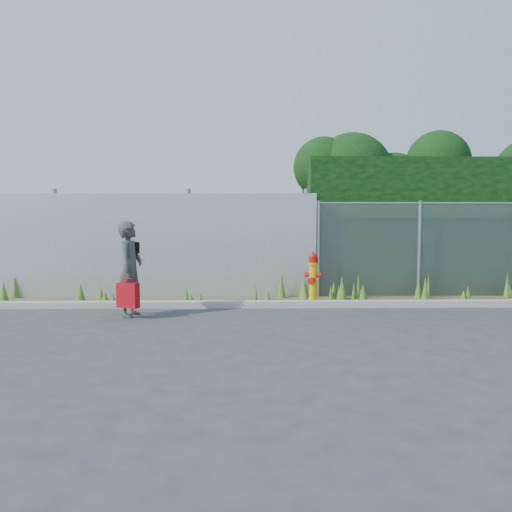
{
  "coord_description": "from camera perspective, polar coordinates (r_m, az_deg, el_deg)",
  "views": [
    {
      "loc": [
        -0.47,
        -7.49,
        1.65
      ],
      "look_at": [
        -0.3,
        1.4,
        1.0
      ],
      "focal_mm": 35.0,
      "sensor_mm": 36.0,
      "label": 1
    }
  ],
  "objects": [
    {
      "name": "ground",
      "position": [
        7.68,
        2.47,
        -8.22
      ],
      "size": [
        80.0,
        80.0,
        0.0
      ],
      "primitive_type": "plane",
      "color": "#363639",
      "rests_on": "ground"
    },
    {
      "name": "curb",
      "position": [
        9.43,
        1.78,
        -5.52
      ],
      "size": [
        16.0,
        0.22,
        0.12
      ],
      "primitive_type": "cube",
      "color": "#A39C93",
      "rests_on": "ground"
    },
    {
      "name": "weed_strip",
      "position": [
        10.11,
        4.4,
        -4.45
      ],
      "size": [
        16.0,
        1.26,
        0.55
      ],
      "color": "#4E442C",
      "rests_on": "ground"
    },
    {
      "name": "corrugated_fence",
      "position": [
        10.87,
        -15.9,
        1.13
      ],
      "size": [
        8.5,
        0.21,
        2.3
      ],
      "color": "silver",
      "rests_on": "ground"
    },
    {
      "name": "chainlink_fence",
      "position": [
        11.52,
        23.09,
        0.76
      ],
      "size": [
        6.5,
        0.07,
        2.05
      ],
      "color": "gray",
      "rests_on": "ground"
    },
    {
      "name": "hedge",
      "position": [
        12.5,
        21.57,
        5.62
      ],
      "size": [
        7.58,
        2.0,
        3.67
      ],
      "color": "black",
      "rests_on": "ground"
    },
    {
      "name": "fire_hydrant",
      "position": [
        9.97,
        6.56,
        -2.51
      ],
      "size": [
        0.34,
        0.3,
        1.02
      ],
      "rotation": [
        0.0,
        0.0,
        -0.41
      ],
      "color": "#DAA60B",
      "rests_on": "ground"
    },
    {
      "name": "woman",
      "position": [
        8.74,
        -14.17,
        -1.45
      ],
      "size": [
        0.45,
        0.63,
        1.62
      ],
      "primitive_type": "imported",
      "rotation": [
        0.0,
        0.0,
        1.45
      ],
      "color": "#0F6058",
      "rests_on": "ground"
    },
    {
      "name": "red_tote_bag",
      "position": [
        8.57,
        -14.42,
        -4.36
      ],
      "size": [
        0.38,
        0.14,
        0.49
      ],
      "rotation": [
        0.0,
        0.0,
        -0.4
      ],
      "color": "#A2090A"
    },
    {
      "name": "black_shoulder_bag",
      "position": [
        8.84,
        -14.06,
        0.91
      ],
      "size": [
        0.27,
        0.11,
        0.2
      ],
      "rotation": [
        0.0,
        0.0,
        0.33
      ],
      "color": "black"
    }
  ]
}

